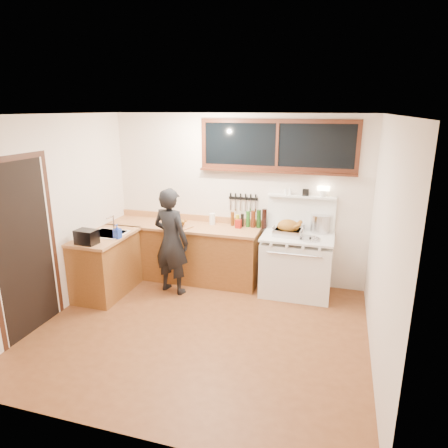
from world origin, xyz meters
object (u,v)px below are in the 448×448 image
(cutting_board, at_px, (180,224))
(vintage_stove, at_px, (297,263))
(man, at_px, (171,241))
(roast_turkey, at_px, (288,229))

(cutting_board, bearing_deg, vintage_stove, 3.33)
(man, distance_m, roast_turkey, 1.71)
(vintage_stove, bearing_deg, man, -165.26)
(vintage_stove, relative_size, roast_turkey, 3.60)
(man, bearing_deg, roast_turkey, 14.25)
(man, relative_size, roast_turkey, 3.61)
(man, relative_size, cutting_board, 3.79)
(vintage_stove, xyz_separation_m, roast_turkey, (-0.14, -0.05, 0.53))
(vintage_stove, height_order, cutting_board, vintage_stove)
(man, xyz_separation_m, cutting_board, (-0.01, 0.36, 0.16))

